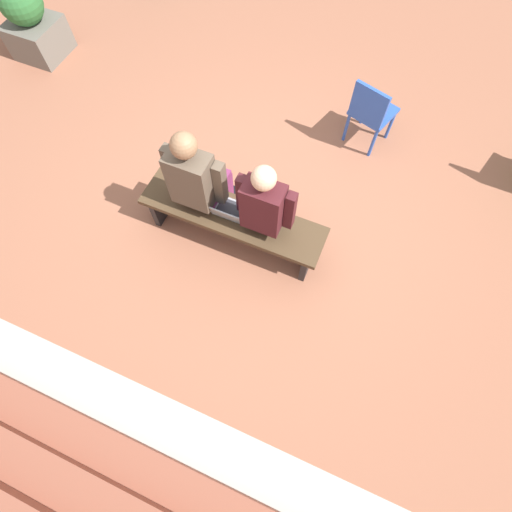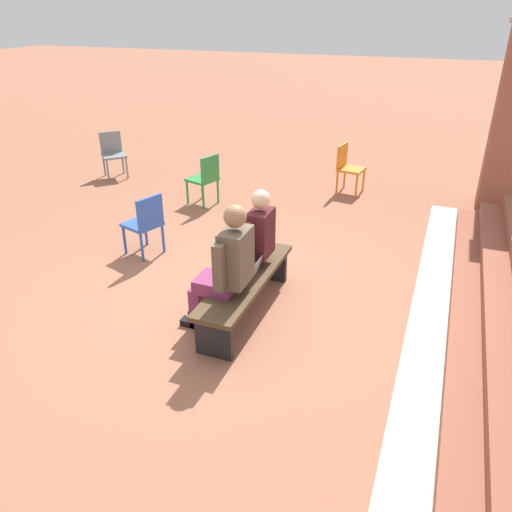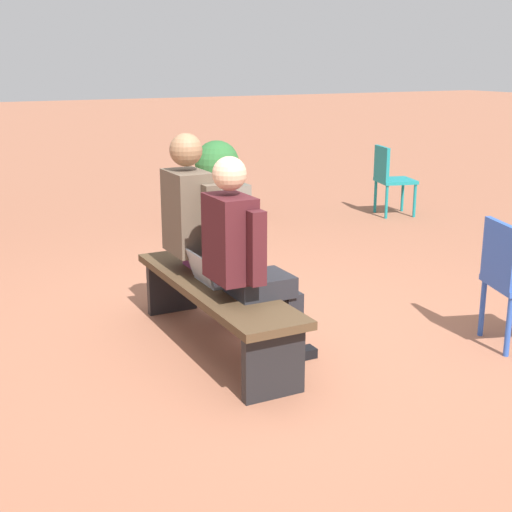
# 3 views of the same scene
# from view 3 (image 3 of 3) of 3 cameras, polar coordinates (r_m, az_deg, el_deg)

# --- Properties ---
(ground_plane) EXTENTS (60.00, 60.00, 0.00)m
(ground_plane) POSITION_cam_3_polar(r_m,az_deg,el_deg) (4.75, 0.80, -7.37)
(ground_plane) COLOR #9E6047
(bench) EXTENTS (1.80, 0.44, 0.45)m
(bench) POSITION_cam_3_polar(r_m,az_deg,el_deg) (4.64, -3.30, -3.29)
(bench) COLOR #4C3823
(bench) RESTS_ON ground
(person_student) EXTENTS (0.52, 0.66, 1.31)m
(person_student) POSITION_cam_3_polar(r_m,az_deg,el_deg) (4.28, -0.82, 0.01)
(person_student) COLOR #232328
(person_student) RESTS_ON ground
(person_adult) EXTENTS (0.57, 0.71, 1.38)m
(person_adult) POSITION_cam_3_polar(r_m,az_deg,el_deg) (4.86, -4.27, 2.22)
(person_adult) COLOR #7F2D5B
(person_adult) RESTS_ON ground
(laptop) EXTENTS (0.32, 0.29, 0.21)m
(laptop) POSITION_cam_3_polar(r_m,az_deg,el_deg) (4.60, -3.55, -1.54)
(laptop) COLOR #9EA0A5
(laptop) RESTS_ON bench
(plastic_chair_foreground) EXTENTS (0.51, 0.51, 0.84)m
(plastic_chair_foreground) POSITION_cam_3_polar(r_m,az_deg,el_deg) (8.81, 10.66, 6.31)
(plastic_chair_foreground) COLOR teal
(plastic_chair_foreground) RESTS_ON ground
(planter) EXTENTS (0.60, 0.60, 0.94)m
(planter) POSITION_cam_3_polar(r_m,az_deg,el_deg) (8.40, -3.12, 5.81)
(planter) COLOR #6B665B
(planter) RESTS_ON ground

